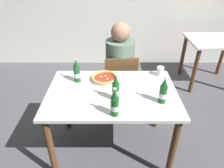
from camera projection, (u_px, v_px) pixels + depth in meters
The scene contains 12 objects.
ground_plane at pixel (112, 147), 2.28m from camera, with size 8.00×8.00×0.00m, color #4C4C51.
dining_table_main at pixel (112, 101), 1.94m from camera, with size 1.20×0.80×0.75m.
chair_behind_table at pixel (120, 82), 2.54m from camera, with size 0.43×0.43×0.85m.
diner_seated at pixel (120, 73), 2.53m from camera, with size 0.34×0.34×1.21m.
dining_table_background at pixel (213, 49), 3.15m from camera, with size 0.80×0.70×0.75m.
pizza_margherita_near at pixel (104, 78), 2.05m from camera, with size 0.29×0.29×0.04m.
beer_bottle_left at pixel (163, 92), 1.69m from camera, with size 0.07×0.07×0.25m.
beer_bottle_center at pixel (115, 104), 1.55m from camera, with size 0.07×0.07×0.25m.
beer_bottle_right at pixel (116, 89), 1.73m from camera, with size 0.07×0.07×0.25m.
beer_bottle_extra at pixel (77, 72), 1.98m from camera, with size 0.07×0.07×0.25m.
napkin_with_cutlery at pixel (81, 101), 1.75m from camera, with size 0.19×0.19×0.01m.
paper_cup at pixel (160, 71), 2.12m from camera, with size 0.07×0.07×0.10m, color white.
Camera 1 is at (-0.00, -1.56, 1.80)m, focal length 32.62 mm.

